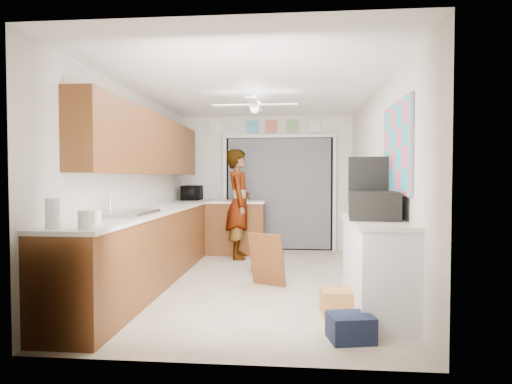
{
  "coord_description": "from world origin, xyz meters",
  "views": [
    {
      "loc": [
        0.53,
        -5.52,
        1.36
      ],
      "look_at": [
        0.0,
        0.4,
        1.15
      ],
      "focal_mm": 30.0,
      "sensor_mm": 36.0,
      "label": 1
    }
  ],
  "objects": [
    {
      "name": "floor",
      "position": [
        0.0,
        0.0,
        0.0
      ],
      "size": [
        5.0,
        5.0,
        0.0
      ],
      "primitive_type": "plane",
      "color": "#BAAE95",
      "rests_on": "ground"
    },
    {
      "name": "ceiling",
      "position": [
        0.0,
        0.0,
        2.5
      ],
      "size": [
        5.0,
        5.0,
        0.0
      ],
      "primitive_type": "plane",
      "rotation": [
        3.14,
        0.0,
        0.0
      ],
      "color": "white",
      "rests_on": "ground"
    },
    {
      "name": "wall_back",
      "position": [
        0.0,
        2.5,
        1.25
      ],
      "size": [
        3.2,
        0.0,
        3.2
      ],
      "primitive_type": "plane",
      "rotation": [
        1.57,
        0.0,
        0.0
      ],
      "color": "beige",
      "rests_on": "ground"
    },
    {
      "name": "wall_front",
      "position": [
        0.0,
        -2.5,
        1.25
      ],
      "size": [
        3.2,
        0.0,
        3.2
      ],
      "primitive_type": "plane",
      "rotation": [
        -1.57,
        0.0,
        0.0
      ],
      "color": "beige",
      "rests_on": "ground"
    },
    {
      "name": "wall_left",
      "position": [
        -1.6,
        0.0,
        1.25
      ],
      "size": [
        0.0,
        5.0,
        5.0
      ],
      "primitive_type": "plane",
      "rotation": [
        1.57,
        0.0,
        1.57
      ],
      "color": "beige",
      "rests_on": "ground"
    },
    {
      "name": "wall_right",
      "position": [
        1.6,
        0.0,
        1.25
      ],
      "size": [
        0.0,
        5.0,
        5.0
      ],
      "primitive_type": "plane",
      "rotation": [
        1.57,
        0.0,
        -1.57
      ],
      "color": "beige",
      "rests_on": "ground"
    },
    {
      "name": "left_base_cabinets",
      "position": [
        -1.3,
        0.0,
        0.45
      ],
      "size": [
        0.6,
        4.8,
        0.9
      ],
      "primitive_type": "cube",
      "color": "brown",
      "rests_on": "floor"
    },
    {
      "name": "left_countertop",
      "position": [
        -1.29,
        0.0,
        0.92
      ],
      "size": [
        0.62,
        4.8,
        0.04
      ],
      "primitive_type": "cube",
      "color": "white",
      "rests_on": "left_base_cabinets"
    },
    {
      "name": "upper_cabinets",
      "position": [
        -1.44,
        0.2,
        1.8
      ],
      "size": [
        0.32,
        4.0,
        0.8
      ],
      "primitive_type": "cube",
      "color": "brown",
      "rests_on": "wall_left"
    },
    {
      "name": "sink_basin",
      "position": [
        -1.29,
        -1.0,
        0.95
      ],
      "size": [
        0.5,
        0.76,
        0.06
      ],
      "primitive_type": "cube",
      "color": "silver",
      "rests_on": "left_countertop"
    },
    {
      "name": "faucet",
      "position": [
        -1.48,
        -1.0,
        1.05
      ],
      "size": [
        0.03,
        0.03,
        0.22
      ],
      "primitive_type": "cylinder",
      "color": "silver",
      "rests_on": "left_countertop"
    },
    {
      "name": "peninsula_base",
      "position": [
        -0.5,
        2.0,
        0.45
      ],
      "size": [
        1.0,
        0.6,
        0.9
      ],
      "primitive_type": "cube",
      "color": "brown",
      "rests_on": "floor"
    },
    {
      "name": "peninsula_top",
      "position": [
        -0.5,
        2.0,
        0.92
      ],
      "size": [
        1.04,
        0.64,
        0.04
      ],
      "primitive_type": "cube",
      "color": "white",
      "rests_on": "peninsula_base"
    },
    {
      "name": "back_opening_recess",
      "position": [
        0.25,
        2.47,
        1.05
      ],
      "size": [
        2.0,
        0.06,
        2.1
      ],
      "primitive_type": "cube",
      "color": "black",
      "rests_on": "wall_back"
    },
    {
      "name": "curtain_panel",
      "position": [
        0.25,
        2.43,
        1.05
      ],
      "size": [
        1.9,
        0.03,
        2.05
      ],
      "primitive_type": "cube",
      "color": "slate",
      "rests_on": "wall_back"
    },
    {
      "name": "door_trim_left",
      "position": [
        -0.77,
        2.44,
        1.05
      ],
      "size": [
        0.06,
        0.04,
        2.1
      ],
      "primitive_type": "cube",
      "color": "white",
      "rests_on": "wall_back"
    },
    {
      "name": "door_trim_right",
      "position": [
        1.27,
        2.44,
        1.05
      ],
      "size": [
        0.06,
        0.04,
        2.1
      ],
      "primitive_type": "cube",
      "color": "white",
      "rests_on": "wall_back"
    },
    {
      "name": "door_trim_head",
      "position": [
        0.25,
        2.44,
        2.12
      ],
      "size": [
        2.1,
        0.04,
        0.06
      ],
      "primitive_type": "cube",
      "color": "white",
      "rests_on": "wall_back"
    },
    {
      "name": "header_frame_1",
      "position": [
        -0.25,
        2.47,
        2.3
      ],
      "size": [
        0.22,
        0.02,
        0.22
      ],
      "primitive_type": "cube",
      "color": "#4AB2C6",
      "rests_on": "wall_back"
    },
    {
      "name": "header_frame_2",
      "position": [
        0.1,
        2.47,
        2.3
      ],
      "size": [
        0.22,
        0.02,
        0.22
      ],
      "primitive_type": "cube",
      "color": "#D05C4E",
      "rests_on": "wall_back"
    },
    {
      "name": "header_frame_3",
      "position": [
        0.5,
        2.47,
        2.3
      ],
      "size": [
        0.22,
        0.02,
        0.22
      ],
      "primitive_type": "cube",
      "color": "#72A960",
      "rests_on": "wall_back"
    },
    {
      "name": "header_frame_4",
      "position": [
        0.9,
        2.47,
        2.3
      ],
      "size": [
        0.22,
        0.02,
        0.22
      ],
      "primitive_type": "cube",
      "color": "silver",
      "rests_on": "wall_back"
    },
    {
      "name": "route66_sign",
      "position": [
        -0.95,
        2.47,
        2.3
      ],
      "size": [
        0.22,
        0.02,
        0.26
      ],
      "primitive_type": "cube",
      "color": "silver",
      "rests_on": "wall_back"
    },
    {
      "name": "right_counter_base",
      "position": [
        1.35,
        -1.2,
        0.45
      ],
      "size": [
        0.5,
        1.4,
        0.9
      ],
      "primitive_type": "cube",
      "color": "white",
      "rests_on": "floor"
    },
    {
      "name": "right_counter_top",
      "position": [
        1.34,
        -1.2,
        0.92
      ],
      "size": [
        0.54,
        1.44,
        0.04
      ],
      "primitive_type": "cube",
      "color": "white",
      "rests_on": "right_counter_base"
    },
    {
      "name": "abstract_painting",
      "position": [
        1.58,
        -1.0,
        1.65
      ],
      "size": [
        0.03,
        1.15,
        0.95
      ],
      "primitive_type": "cube",
      "color": "#DF5271",
      "rests_on": "wall_right"
    },
    {
      "name": "ceiling_fan",
      "position": [
        0.0,
        0.2,
        2.32
      ],
      "size": [
        1.14,
        1.14,
        0.24
      ],
      "primitive_type": "cube",
      "color": "white",
      "rests_on": "ceiling"
    },
    {
      "name": "microwave",
      "position": [
        -1.31,
        2.09,
        1.07
      ],
      "size": [
        0.34,
        0.49,
        0.26
      ],
      "primitive_type": "imported",
      "rotation": [
        0.0,
        0.0,
        1.61
      ],
      "color": "black",
      "rests_on": "left_countertop"
    },
    {
      "name": "jar_a",
      "position": [
        -1.14,
        -2.25,
        1.02
      ],
      "size": [
        0.11,
        0.11,
        0.15
      ],
      "primitive_type": "cylinder",
      "rotation": [
        0.0,
        0.0,
        -0.03
      ],
      "color": "silver",
      "rests_on": "left_countertop"
    },
    {
      "name": "jar_b",
      "position": [
        -1.23,
        -1.86,
        1.0
      ],
      "size": [
        0.11,
        0.11,
        0.12
      ],
      "primitive_type": "cylinder",
      "rotation": [
        0.0,
        0.0,
        0.43
      ],
      "color": "silver",
      "rests_on": "left_countertop"
    },
    {
      "name": "paper_towel_roll",
      "position": [
        -1.41,
        -2.25,
        1.06
      ],
      "size": [
        0.14,
        0.14,
        0.25
      ],
      "primitive_type": "cylinder",
      "rotation": [
        0.0,
        0.0,
        0.3
      ],
      "color": "white",
      "rests_on": "left_countertop"
    },
    {
      "name": "suitcase",
      "position": [
        1.32,
        -1.15,
        1.08
      ],
      "size": [
        0.54,
        0.68,
        0.27
      ],
      "primitive_type": "cube",
      "rotation": [
        0.0,
        0.0,
        -0.11
      ],
      "color": "black",
      "rests_on": "right_counter_top"
    },
    {
      "name": "suitcase_rim",
      "position": [
        1.32,
        -1.15,
        0.97
      ],
      "size": [
        0.5,
        0.62,
        0.02
      ],
      "primitive_type": "cube",
      "rotation": [
        0.0,
        0.0,
        -0.11
      ],
      "color": "yellow",
      "rests_on": "suitcase"
    },
    {
      "name": "suitcase_lid",
      "position": [
        1.32,
        -0.86,
        1.33
      ],
      "size": [
        0.42,
        0.07,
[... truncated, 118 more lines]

